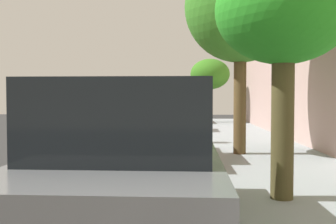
{
  "coord_description": "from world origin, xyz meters",
  "views": [
    {
      "loc": [
        1.71,
        -12.51,
        1.82
      ],
      "look_at": [
        1.0,
        2.5,
        1.25
      ],
      "focal_mm": 41.45,
      "sensor_mm": 36.0,
      "label": 1
    }
  ],
  "objects_px": {
    "street_tree_far_end": "(241,8)",
    "bicycle_at_curb": "(185,136)",
    "parked_sedan_red_second": "(166,137)",
    "parked_sedan_silver_mid": "(176,119)",
    "parked_suv_grey_nearest": "(136,163)",
    "cyclist_with_backpack": "(191,120)",
    "street_tree_corner": "(210,75)",
    "parked_suv_dark_blue_far": "(175,109)",
    "street_tree_mid_block": "(284,14)"
  },
  "relations": [
    {
      "from": "parked_sedan_red_second",
      "to": "street_tree_corner",
      "type": "relative_size",
      "value": 1.05
    },
    {
      "from": "parked_suv_dark_blue_far",
      "to": "street_tree_corner",
      "type": "bearing_deg",
      "value": 8.23
    },
    {
      "from": "parked_suv_grey_nearest",
      "to": "parked_suv_dark_blue_far",
      "type": "xyz_separation_m",
      "value": [
        -0.15,
        20.9,
        0.0
      ]
    },
    {
      "from": "parked_suv_grey_nearest",
      "to": "bicycle_at_curb",
      "type": "relative_size",
      "value": 3.14
    },
    {
      "from": "parked_sedan_red_second",
      "to": "bicycle_at_curb",
      "type": "height_order",
      "value": "parked_sedan_red_second"
    },
    {
      "from": "street_tree_far_end",
      "to": "bicycle_at_curb",
      "type": "bearing_deg",
      "value": 116.72
    },
    {
      "from": "parked_suv_dark_blue_far",
      "to": "street_tree_mid_block",
      "type": "xyz_separation_m",
      "value": [
        2.32,
        -19.16,
        2.14
      ]
    },
    {
      "from": "parked_sedan_silver_mid",
      "to": "cyclist_with_backpack",
      "type": "xyz_separation_m",
      "value": [
        0.7,
        -5.23,
        0.23
      ]
    },
    {
      "from": "parked_suv_grey_nearest",
      "to": "cyclist_with_backpack",
      "type": "relative_size",
      "value": 2.91
    },
    {
      "from": "bicycle_at_curb",
      "to": "street_tree_far_end",
      "type": "xyz_separation_m",
      "value": [
        1.6,
        -3.17,
        4.04
      ]
    },
    {
      "from": "parked_sedan_red_second",
      "to": "street_tree_far_end",
      "type": "distance_m",
      "value": 4.33
    },
    {
      "from": "parked_sedan_red_second",
      "to": "bicycle_at_curb",
      "type": "relative_size",
      "value": 2.94
    },
    {
      "from": "parked_suv_dark_blue_far",
      "to": "street_tree_corner",
      "type": "height_order",
      "value": "street_tree_corner"
    },
    {
      "from": "cyclist_with_backpack",
      "to": "street_tree_far_end",
      "type": "height_order",
      "value": "street_tree_far_end"
    },
    {
      "from": "street_tree_mid_block",
      "to": "street_tree_corner",
      "type": "distance_m",
      "value": 19.5
    },
    {
      "from": "street_tree_far_end",
      "to": "cyclist_with_backpack",
      "type": "bearing_deg",
      "value": 116.97
    },
    {
      "from": "parked_sedan_red_second",
      "to": "bicycle_at_curb",
      "type": "xyz_separation_m",
      "value": [
        0.52,
        4.11,
        -0.38
      ]
    },
    {
      "from": "parked_sedan_silver_mid",
      "to": "street_tree_mid_block",
      "type": "bearing_deg",
      "value": -80.89
    },
    {
      "from": "bicycle_at_curb",
      "to": "street_tree_corner",
      "type": "distance_m",
      "value": 11.76
    },
    {
      "from": "parked_sedan_red_second",
      "to": "street_tree_far_end",
      "type": "bearing_deg",
      "value": 23.86
    },
    {
      "from": "cyclist_with_backpack",
      "to": "street_tree_far_end",
      "type": "bearing_deg",
      "value": -63.03
    },
    {
      "from": "parked_suv_grey_nearest",
      "to": "street_tree_mid_block",
      "type": "relative_size",
      "value": 1.19
    },
    {
      "from": "bicycle_at_curb",
      "to": "street_tree_corner",
      "type": "height_order",
      "value": "street_tree_corner"
    },
    {
      "from": "street_tree_mid_block",
      "to": "cyclist_with_backpack",
      "type": "bearing_deg",
      "value": 100.08
    },
    {
      "from": "parked_suv_grey_nearest",
      "to": "street_tree_corner",
      "type": "distance_m",
      "value": 21.46
    },
    {
      "from": "parked_suv_grey_nearest",
      "to": "cyclist_with_backpack",
      "type": "distance_m",
      "value": 9.52
    },
    {
      "from": "parked_sedan_red_second",
      "to": "parked_suv_dark_blue_far",
      "type": "distance_m",
      "value": 15.05
    },
    {
      "from": "street_tree_mid_block",
      "to": "street_tree_far_end",
      "type": "height_order",
      "value": "street_tree_far_end"
    },
    {
      "from": "parked_suv_grey_nearest",
      "to": "street_tree_far_end",
      "type": "distance_m",
      "value": 7.89
    },
    {
      "from": "parked_sedan_red_second",
      "to": "street_tree_corner",
      "type": "xyz_separation_m",
      "value": [
        2.12,
        15.39,
        2.55
      ]
    },
    {
      "from": "parked_suv_dark_blue_far",
      "to": "street_tree_corner",
      "type": "distance_m",
      "value": 3.27
    },
    {
      "from": "parked_sedan_silver_mid",
      "to": "street_tree_corner",
      "type": "relative_size",
      "value": 1.05
    },
    {
      "from": "bicycle_at_curb",
      "to": "cyclist_with_backpack",
      "type": "bearing_deg",
      "value": -64.7
    },
    {
      "from": "street_tree_far_end",
      "to": "street_tree_corner",
      "type": "distance_m",
      "value": 14.49
    },
    {
      "from": "street_tree_mid_block",
      "to": "street_tree_far_end",
      "type": "xyz_separation_m",
      "value": [
        -0.0,
        5.05,
        1.25
      ]
    },
    {
      "from": "bicycle_at_curb",
      "to": "street_tree_mid_block",
      "type": "height_order",
      "value": "street_tree_mid_block"
    },
    {
      "from": "parked_sedan_red_second",
      "to": "parked_suv_dark_blue_far",
      "type": "bearing_deg",
      "value": 90.79
    },
    {
      "from": "parked_sedan_red_second",
      "to": "parked_sedan_silver_mid",
      "type": "distance_m",
      "value": 8.87
    },
    {
      "from": "cyclist_with_backpack",
      "to": "street_tree_far_end",
      "type": "relative_size",
      "value": 0.28
    },
    {
      "from": "parked_suv_dark_blue_far",
      "to": "street_tree_corner",
      "type": "relative_size",
      "value": 1.13
    },
    {
      "from": "cyclist_with_backpack",
      "to": "parked_sedan_red_second",
      "type": "bearing_deg",
      "value": -101.48
    },
    {
      "from": "cyclist_with_backpack",
      "to": "street_tree_corner",
      "type": "height_order",
      "value": "street_tree_corner"
    },
    {
      "from": "parked_suv_dark_blue_far",
      "to": "street_tree_far_end",
      "type": "relative_size",
      "value": 0.8
    },
    {
      "from": "parked_suv_grey_nearest",
      "to": "bicycle_at_curb",
      "type": "distance_m",
      "value": 10.0
    },
    {
      "from": "cyclist_with_backpack",
      "to": "street_tree_corner",
      "type": "bearing_deg",
      "value": 83.31
    },
    {
      "from": "cyclist_with_backpack",
      "to": "street_tree_mid_block",
      "type": "xyz_separation_m",
      "value": [
        1.38,
        -7.75,
        2.19
      ]
    },
    {
      "from": "parked_suv_dark_blue_far",
      "to": "street_tree_mid_block",
      "type": "relative_size",
      "value": 1.2
    },
    {
      "from": "street_tree_corner",
      "to": "parked_suv_dark_blue_far",
      "type": "bearing_deg",
      "value": -171.77
    },
    {
      "from": "parked_sedan_silver_mid",
      "to": "street_tree_mid_block",
      "type": "height_order",
      "value": "street_tree_mid_block"
    },
    {
      "from": "parked_sedan_silver_mid",
      "to": "street_tree_corner",
      "type": "bearing_deg",
      "value": 72.28
    }
  ]
}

